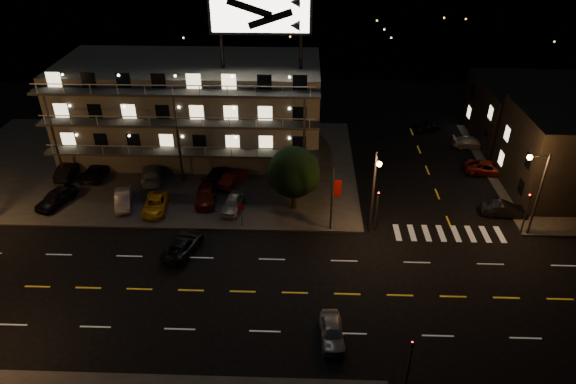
{
  "coord_description": "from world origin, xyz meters",
  "views": [
    {
      "loc": [
        2.5,
        -29.52,
        26.9
      ],
      "look_at": [
        1.2,
        8.0,
        4.16
      ],
      "focal_mm": 32.0,
      "sensor_mm": 36.0,
      "label": 1
    }
  ],
  "objects_px": {
    "tree": "(293,174)",
    "lot_car_2": "(156,204)",
    "road_car_east": "(332,332)",
    "road_car_west": "(183,245)",
    "lot_car_4": "(233,203)",
    "lot_car_7": "(151,173)",
    "side_car_0": "(504,210)"
  },
  "relations": [
    {
      "from": "road_car_east",
      "to": "lot_car_2",
      "type": "bearing_deg",
      "value": 133.02
    },
    {
      "from": "lot_car_4",
      "to": "lot_car_7",
      "type": "height_order",
      "value": "lot_car_7"
    },
    {
      "from": "lot_car_4",
      "to": "lot_car_2",
      "type": "bearing_deg",
      "value": -169.66
    },
    {
      "from": "lot_car_2",
      "to": "side_car_0",
      "type": "bearing_deg",
      "value": -3.48
    },
    {
      "from": "lot_car_4",
      "to": "road_car_east",
      "type": "distance_m",
      "value": 18.03
    },
    {
      "from": "side_car_0",
      "to": "road_car_west",
      "type": "relative_size",
      "value": 0.87
    },
    {
      "from": "tree",
      "to": "road_car_west",
      "type": "distance_m",
      "value": 11.88
    },
    {
      "from": "lot_car_7",
      "to": "side_car_0",
      "type": "distance_m",
      "value": 35.17
    },
    {
      "from": "lot_car_4",
      "to": "road_car_east",
      "type": "height_order",
      "value": "lot_car_4"
    },
    {
      "from": "tree",
      "to": "road_car_east",
      "type": "xyz_separation_m",
      "value": [
        3.07,
        -16.24,
        -3.23
      ]
    },
    {
      "from": "tree",
      "to": "lot_car_2",
      "type": "bearing_deg",
      "value": -176.43
    },
    {
      "from": "lot_car_4",
      "to": "side_car_0",
      "type": "distance_m",
      "value": 25.51
    },
    {
      "from": "lot_car_2",
      "to": "lot_car_4",
      "type": "distance_m",
      "value": 7.3
    },
    {
      "from": "lot_car_2",
      "to": "lot_car_7",
      "type": "relative_size",
      "value": 0.87
    },
    {
      "from": "tree",
      "to": "side_car_0",
      "type": "bearing_deg",
      "value": -1.33
    },
    {
      "from": "tree",
      "to": "side_car_0",
      "type": "height_order",
      "value": "tree"
    },
    {
      "from": "tree",
      "to": "lot_car_7",
      "type": "relative_size",
      "value": 1.24
    },
    {
      "from": "tree",
      "to": "lot_car_7",
      "type": "height_order",
      "value": "tree"
    },
    {
      "from": "road_car_east",
      "to": "road_car_west",
      "type": "xyz_separation_m",
      "value": [
        -12.2,
        9.36,
        -0.0
      ]
    },
    {
      "from": "road_car_east",
      "to": "lot_car_4",
      "type": "bearing_deg",
      "value": 116.02
    },
    {
      "from": "lot_car_2",
      "to": "lot_car_7",
      "type": "bearing_deg",
      "value": 104.34
    },
    {
      "from": "road_car_east",
      "to": "lot_car_7",
      "type": "bearing_deg",
      "value": 127.13
    },
    {
      "from": "lot_car_4",
      "to": "road_car_west",
      "type": "bearing_deg",
      "value": -110.14
    },
    {
      "from": "tree",
      "to": "lot_car_4",
      "type": "height_order",
      "value": "tree"
    },
    {
      "from": "lot_car_2",
      "to": "road_car_west",
      "type": "relative_size",
      "value": 0.93
    },
    {
      "from": "lot_car_7",
      "to": "road_car_west",
      "type": "relative_size",
      "value": 1.08
    },
    {
      "from": "lot_car_7",
      "to": "road_car_west",
      "type": "bearing_deg",
      "value": 101.64
    },
    {
      "from": "lot_car_2",
      "to": "road_car_west",
      "type": "bearing_deg",
      "value": -61.3
    },
    {
      "from": "lot_car_2",
      "to": "lot_car_7",
      "type": "height_order",
      "value": "lot_car_7"
    },
    {
      "from": "tree",
      "to": "lot_car_2",
      "type": "xyz_separation_m",
      "value": [
        -13.04,
        -0.81,
        -3.13
      ]
    },
    {
      "from": "lot_car_2",
      "to": "tree",
      "type": "bearing_deg",
      "value": -0.52
    },
    {
      "from": "road_car_west",
      "to": "lot_car_2",
      "type": "bearing_deg",
      "value": -42.0
    }
  ]
}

